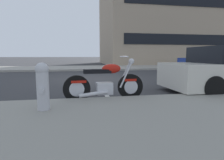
{
  "coord_description": "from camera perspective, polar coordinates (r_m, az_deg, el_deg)",
  "views": [
    {
      "loc": [
        -0.77,
        -9.09,
        1.14
      ],
      "look_at": [
        0.04,
        -4.57,
        0.53
      ],
      "focal_mm": 29.77,
      "sensor_mm": 36.0,
      "label": 1
    }
  ],
  "objects": [
    {
      "name": "townhouse_behind_pole",
      "position": [
        27.06,
        13.24,
        18.6
      ],
      "size": [
        13.86,
        11.95,
        12.83
      ],
      "color": "tan",
      "rests_on": "ground"
    },
    {
      "name": "parked_motorcycle",
      "position": [
        4.69,
        -2.09,
        -1.1
      ],
      "size": [
        2.05,
        0.62,
        1.13
      ],
      "rotation": [
        0.0,
        0.0,
        0.06
      ],
      "color": "black",
      "rests_on": "ground"
    },
    {
      "name": "parking_stall_stripe",
      "position": [
        5.27,
        -1.52,
        -4.92
      ],
      "size": [
        0.12,
        2.2,
        0.01
      ],
      "primitive_type": "cube",
      "color": "silver",
      "rests_on": "ground"
    },
    {
      "name": "car_opposite_curb",
      "position": [
        16.56,
        27.05,
        5.24
      ],
      "size": [
        4.03,
        1.97,
        1.52
      ],
      "rotation": [
        0.0,
        0.0,
        3.15
      ],
      "color": "navy",
      "rests_on": "ground"
    },
    {
      "name": "sidewalk_far_curb",
      "position": [
        20.66,
        28.08,
        3.7
      ],
      "size": [
        120.0,
        5.0,
        0.14
      ],
      "primitive_type": "cube",
      "color": "gray",
      "rests_on": "ground"
    },
    {
      "name": "ground_plane",
      "position": [
        9.2,
        -5.29,
        0.4
      ],
      "size": [
        260.0,
        260.0,
        0.0
      ],
      "primitive_type": "plane",
      "color": "#333335"
    },
    {
      "name": "fire_hydrant",
      "position": [
        3.62,
        -20.52,
        -1.46
      ],
      "size": [
        0.24,
        0.36,
        0.88
      ],
      "color": "#B7B7BC",
      "rests_on": "sidewalk_near_curb"
    }
  ]
}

